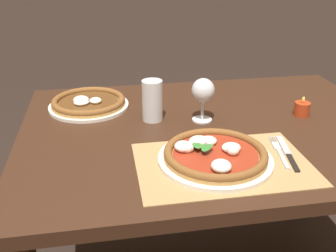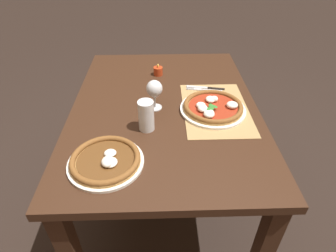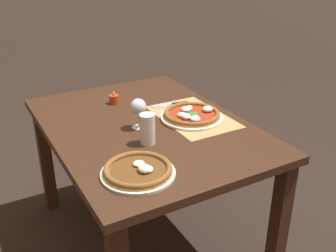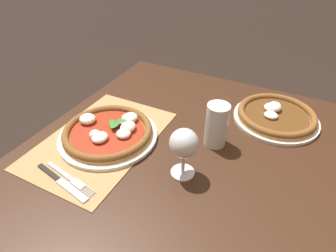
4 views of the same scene
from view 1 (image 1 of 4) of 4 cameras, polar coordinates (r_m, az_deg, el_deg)
name	(u,v)px [view 1 (image 1 of 4)]	position (r m, az deg, el deg)	size (l,w,h in m)	color
dining_table	(212,151)	(1.40, 6.40, -3.65)	(1.31, 0.95, 0.74)	#382114
paper_placemat	(223,164)	(1.13, 7.98, -5.46)	(0.49, 0.33, 0.00)	#A88451
pizza_near	(215,155)	(1.13, 6.79, -4.14)	(0.33, 0.33, 0.05)	silver
pizza_far	(88,103)	(1.52, -11.47, 3.33)	(0.30, 0.30, 0.05)	silver
wine_glass	(203,92)	(1.36, 5.11, 4.90)	(0.08, 0.08, 0.16)	silver
pint_glass	(152,101)	(1.37, -2.29, 3.60)	(0.07, 0.07, 0.15)	silver
fork	(279,151)	(1.22, 15.83, -3.58)	(0.05, 0.20, 0.00)	#B7B7BC
knife	(287,153)	(1.22, 16.94, -3.71)	(0.06, 0.21, 0.01)	black
votive_candle	(302,109)	(1.50, 18.85, 2.31)	(0.06, 0.06, 0.07)	#B23819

